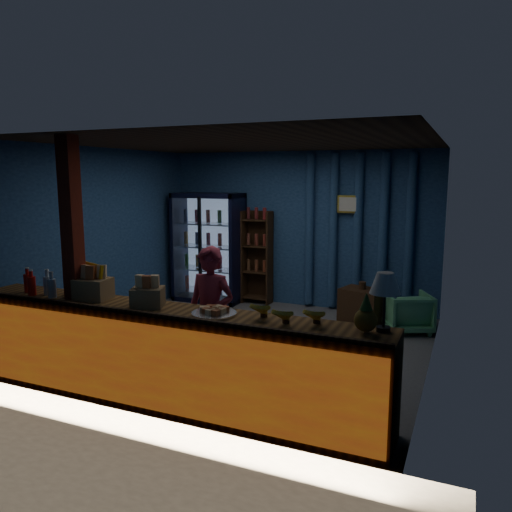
{
  "coord_description": "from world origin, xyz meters",
  "views": [
    {
      "loc": [
        2.65,
        -5.76,
        2.2
      ],
      "look_at": [
        0.24,
        -0.2,
        1.22
      ],
      "focal_mm": 35.0,
      "sensor_mm": 36.0,
      "label": 1
    }
  ],
  "objects_px": {
    "shopkeeper": "(210,316)",
    "pastry_tray": "(214,312)",
    "green_chair": "(407,312)",
    "table_lamp": "(385,286)"
  },
  "relations": [
    {
      "from": "shopkeeper",
      "to": "pastry_tray",
      "type": "distance_m",
      "value": 0.72
    },
    {
      "from": "shopkeeper",
      "to": "pastry_tray",
      "type": "relative_size",
      "value": 3.55
    },
    {
      "from": "shopkeeper",
      "to": "green_chair",
      "type": "relative_size",
      "value": 2.38
    },
    {
      "from": "table_lamp",
      "to": "pastry_tray",
      "type": "bearing_deg",
      "value": -175.68
    },
    {
      "from": "shopkeeper",
      "to": "table_lamp",
      "type": "height_order",
      "value": "shopkeeper"
    },
    {
      "from": "shopkeeper",
      "to": "green_chair",
      "type": "height_order",
      "value": "shopkeeper"
    },
    {
      "from": "shopkeeper",
      "to": "pastry_tray",
      "type": "height_order",
      "value": "shopkeeper"
    },
    {
      "from": "green_chair",
      "to": "table_lamp",
      "type": "xyz_separation_m",
      "value": [
        0.15,
        -3.15,
        1.05
      ]
    },
    {
      "from": "shopkeeper",
      "to": "green_chair",
      "type": "bearing_deg",
      "value": 59.0
    },
    {
      "from": "green_chair",
      "to": "table_lamp",
      "type": "distance_m",
      "value": 3.33
    }
  ]
}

